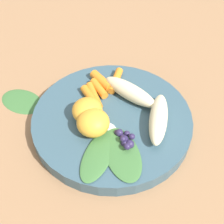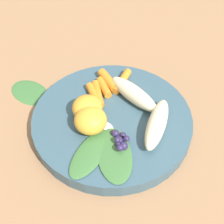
{
  "view_description": "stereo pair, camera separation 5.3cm",
  "coord_description": "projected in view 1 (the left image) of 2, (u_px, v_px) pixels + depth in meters",
  "views": [
    {
      "loc": [
        -0.22,
        -0.29,
        0.43
      ],
      "look_at": [
        0.0,
        0.0,
        0.04
      ],
      "focal_mm": 48.97,
      "sensor_mm": 36.0,
      "label": 1
    },
    {
      "loc": [
        -0.17,
        -0.32,
        0.43
      ],
      "look_at": [
        0.0,
        0.0,
        0.04
      ],
      "focal_mm": 48.97,
      "sensor_mm": 36.0,
      "label": 2
    }
  ],
  "objects": [
    {
      "name": "ground_plane",
      "position": [
        112.0,
        125.0,
        0.56
      ],
      "size": [
        2.4,
        2.4,
        0.0
      ],
      "primitive_type": "plane",
      "color": "#99704C"
    },
    {
      "name": "bowl",
      "position": [
        112.0,
        121.0,
        0.55
      ],
      "size": [
        0.28,
        0.28,
        0.03
      ],
      "primitive_type": "cylinder",
      "color": "#385666",
      "rests_on": "ground_plane"
    },
    {
      "name": "banana_peeled_left",
      "position": [
        130.0,
        92.0,
        0.56
      ],
      "size": [
        0.06,
        0.12,
        0.03
      ],
      "primitive_type": "ellipsoid",
      "rotation": [
        0.0,
        0.0,
        8.08
      ],
      "color": "beige",
      "rests_on": "bowl"
    },
    {
      "name": "banana_peeled_right",
      "position": [
        158.0,
        119.0,
        0.51
      ],
      "size": [
        0.1,
        0.1,
        0.03
      ],
      "primitive_type": "ellipsoid",
      "rotation": [
        0.0,
        0.0,
        7.03
      ],
      "color": "beige",
      "rests_on": "bowl"
    },
    {
      "name": "orange_segment_near",
      "position": [
        93.0,
        123.0,
        0.5
      ],
      "size": [
        0.05,
        0.05,
        0.04
      ],
      "primitive_type": "ellipsoid",
      "color": "#F4A833",
      "rests_on": "bowl"
    },
    {
      "name": "orange_segment_far",
      "position": [
        87.0,
        110.0,
        0.52
      ],
      "size": [
        0.05,
        0.05,
        0.04
      ],
      "primitive_type": "ellipsoid",
      "color": "#F4A833",
      "rests_on": "bowl"
    },
    {
      "name": "carrot_front",
      "position": [
        115.0,
        81.0,
        0.59
      ],
      "size": [
        0.06,
        0.05,
        0.01
      ],
      "primitive_type": "cylinder",
      "rotation": [
        0.0,
        1.57,
        6.94
      ],
      "color": "orange",
      "rests_on": "bowl"
    },
    {
      "name": "carrot_mid_left",
      "position": [
        102.0,
        81.0,
        0.59
      ],
      "size": [
        0.02,
        0.05,
        0.02
      ],
      "primitive_type": "cylinder",
      "rotation": [
        0.0,
        1.57,
        7.87
      ],
      "color": "orange",
      "rests_on": "bowl"
    },
    {
      "name": "carrot_mid_right",
      "position": [
        99.0,
        88.0,
        0.58
      ],
      "size": [
        0.02,
        0.05,
        0.01
      ],
      "primitive_type": "cylinder",
      "rotation": [
        0.0,
        1.57,
        7.73
      ],
      "color": "orange",
      "rests_on": "bowl"
    },
    {
      "name": "carrot_rear",
      "position": [
        95.0,
        95.0,
        0.56
      ],
      "size": [
        0.03,
        0.06,
        0.01
      ],
      "primitive_type": "cylinder",
      "rotation": [
        0.0,
        1.57,
        7.55
      ],
      "color": "orange",
      "rests_on": "bowl"
    },
    {
      "name": "carrot_small",
      "position": [
        90.0,
        97.0,
        0.56
      ],
      "size": [
        0.02,
        0.06,
        0.02
      ],
      "primitive_type": "cylinder",
      "rotation": [
        0.0,
        1.57,
        7.72
      ],
      "color": "orange",
      "rests_on": "bowl"
    },
    {
      "name": "blueberry_pile",
      "position": [
        125.0,
        139.0,
        0.49
      ],
      "size": [
        0.03,
        0.05,
        0.02
      ],
      "color": "#2D234C",
      "rests_on": "bowl"
    },
    {
      "name": "coconut_shred_patch",
      "position": [
        105.0,
        132.0,
        0.51
      ],
      "size": [
        0.04,
        0.04,
        0.0
      ],
      "primitive_type": "cylinder",
      "color": "white",
      "rests_on": "bowl"
    },
    {
      "name": "kale_leaf_left",
      "position": [
        98.0,
        155.0,
        0.48
      ],
      "size": [
        0.11,
        0.1,
        0.0
      ],
      "primitive_type": "ellipsoid",
      "rotation": [
        0.0,
        0.0,
        10.01
      ],
      "color": "#3D7038",
      "rests_on": "bowl"
    },
    {
      "name": "kale_leaf_right",
      "position": [
        122.0,
        153.0,
        0.48
      ],
      "size": [
        0.09,
        0.12,
        0.0
      ],
      "primitive_type": "ellipsoid",
      "rotation": [
        0.0,
        0.0,
        10.62
      ],
      "color": "#3D7038",
      "rests_on": "bowl"
    },
    {
      "name": "kale_leaf_stray",
      "position": [
        22.0,
        101.0,
        0.6
      ],
      "size": [
        0.09,
        0.11,
        0.01
      ],
      "primitive_type": "ellipsoid",
      "rotation": [
        0.0,
        0.0,
        1.96
      ],
      "color": "#3D7038",
      "rests_on": "ground_plane"
    }
  ]
}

